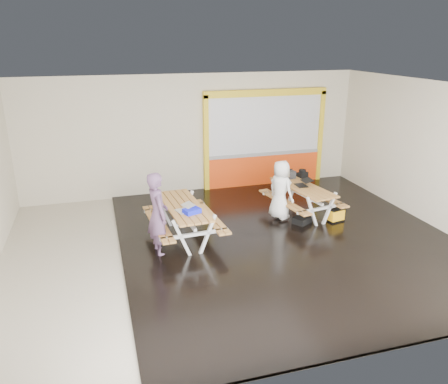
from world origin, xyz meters
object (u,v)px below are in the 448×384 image
object	(u,v)px
fluke_bag	(336,215)
picnic_table_left	(184,214)
laptop_right	(303,184)
person_left	(158,214)
toolbox	(287,175)
person_right	(281,190)
backpack	(302,179)
laptop_left	(184,209)
dark_case	(302,220)
blue_pouch	(192,211)
picnic_table_right	(302,193)

from	to	relation	value
fluke_bag	picnic_table_left	bearing A→B (deg)	179.02
laptop_right	fluke_bag	xyz separation A→B (m)	(0.59, -0.73, -0.66)
person_left	toolbox	size ratio (longest dim) A/B	3.80
person_right	backpack	distance (m)	1.48
picnic_table_left	laptop_left	distance (m)	0.44
toolbox	dark_case	bearing A→B (deg)	-95.37
picnic_table_left	person_left	bearing A→B (deg)	-142.89
person_right	blue_pouch	size ratio (longest dim) A/B	4.27
toolbox	backpack	size ratio (longest dim) A/B	0.96
blue_pouch	toolbox	world-z (taller)	toolbox
picnic_table_left	person_right	world-z (taller)	person_right
person_left	blue_pouch	world-z (taller)	person_left
picnic_table_right	laptop_right	world-z (taller)	laptop_right
laptop_right	fluke_bag	world-z (taller)	laptop_right
person_right	dark_case	world-z (taller)	person_right
blue_pouch	dark_case	size ratio (longest dim) A/B	0.81
picnic_table_left	fluke_bag	xyz separation A→B (m)	(3.88, -0.07, -0.45)
backpack	laptop_left	bearing A→B (deg)	-154.07
laptop_right	backpack	size ratio (longest dim) A/B	0.81
laptop_left	backpack	distance (m)	4.10
person_left	dark_case	bearing A→B (deg)	-89.14
person_left	toolbox	distance (m)	4.19
fluke_bag	picnic_table_right	bearing A→B (deg)	133.13
blue_pouch	backpack	distance (m)	4.06
picnic_table_left	picnic_table_right	xyz separation A→B (m)	(3.25, 0.60, -0.04)
picnic_table_right	dark_case	size ratio (longest dim) A/B	5.25
backpack	fluke_bag	world-z (taller)	backpack
person_right	dark_case	distance (m)	0.93
picnic_table_right	person_right	distance (m)	0.75
picnic_table_right	person_left	xyz separation A→B (m)	(-3.90, -1.09, 0.29)
picnic_table_left	dark_case	bearing A→B (deg)	1.08
person_left	person_right	xyz separation A→B (m)	(3.20, 0.92, -0.06)
laptop_right	dark_case	xyz separation A→B (m)	(-0.28, -0.60, -0.75)
person_left	backpack	distance (m)	4.70
picnic_table_right	person_left	world-z (taller)	person_left
fluke_bag	dark_case	bearing A→B (deg)	171.95
toolbox	backpack	world-z (taller)	toolbox
blue_pouch	dark_case	xyz separation A→B (m)	(2.93, 0.58, -0.79)
picnic_table_left	laptop_right	world-z (taller)	laptop_right
laptop_right	blue_pouch	distance (m)	3.42
laptop_right	toolbox	size ratio (longest dim) A/B	0.85
picnic_table_left	fluke_bag	bearing A→B (deg)	-0.98
picnic_table_right	blue_pouch	size ratio (longest dim) A/B	6.50
person_left	picnic_table_right	bearing A→B (deg)	-81.99
person_right	fluke_bag	xyz separation A→B (m)	(1.32, -0.49, -0.64)
picnic_table_right	fluke_bag	world-z (taller)	picnic_table_right
person_left	person_right	size ratio (longest dim) A/B	1.24
picnic_table_left	person_right	distance (m)	2.60
picnic_table_left	toolbox	distance (m)	3.41
toolbox	dark_case	xyz separation A→B (m)	(-0.12, -1.27, -0.79)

